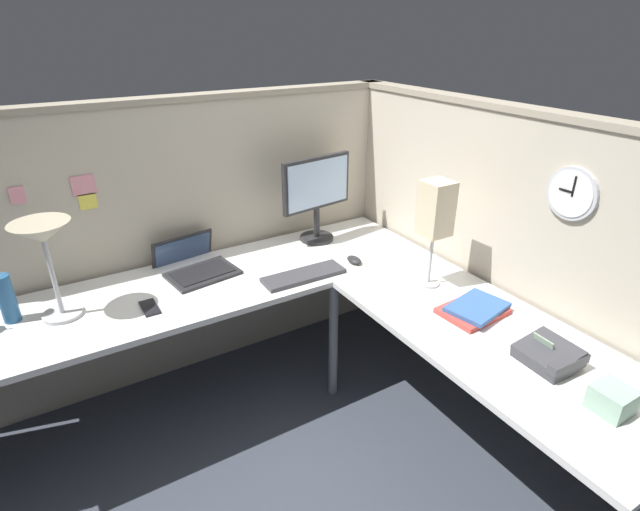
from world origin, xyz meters
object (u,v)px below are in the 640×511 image
cell_phone (150,308)px  computer_mouse (354,260)px  laptop (194,264)px  tissue_box (612,400)px  desk_lamp_paper (436,212)px  thermos_flask (7,299)px  book_stack (474,309)px  desk_lamp_dome (43,241)px  monitor (317,193)px  office_phone (550,356)px  keyboard (304,275)px  wall_clock (573,193)px

cell_phone → computer_mouse: bearing=-5.0°
laptop → tissue_box: 1.94m
desk_lamp_paper → thermos_flask: bearing=158.8°
laptop → tissue_box: size_ratio=3.55×
book_stack → cell_phone: bearing=147.3°
desk_lamp_dome → book_stack: (1.58, -0.93, -0.34)m
monitor → office_phone: monitor is taller
thermos_flask → computer_mouse: bearing=-10.8°
cell_phone → desk_lamp_paper: size_ratio=0.27×
cell_phone → tissue_box: tissue_box is taller
monitor → office_phone: 1.50m
computer_mouse → thermos_flask: 1.63m
thermos_flask → office_phone: (1.74, -1.40, -0.07)m
thermos_flask → book_stack: bearing=-29.5°
desk_lamp_dome → tissue_box: desk_lamp_dome is taller
computer_mouse → cell_phone: computer_mouse is taller
computer_mouse → book_stack: book_stack is taller
computer_mouse → desk_lamp_dome: 1.47m
laptop → thermos_flask: thermos_flask is taller
laptop → monitor: bearing=-0.4°
monitor → thermos_flask: monitor is taller
keyboard → desk_lamp_paper: size_ratio=0.81×
laptop → cell_phone: (-0.30, -0.28, -0.02)m
desk_lamp_dome → tissue_box: (1.51, -1.60, -0.32)m
computer_mouse → desk_lamp_dome: (-1.41, 0.24, 0.35)m
laptop → wall_clock: (1.23, -1.23, 0.53)m
desk_lamp_paper → wall_clock: (0.28, -0.46, 0.17)m
book_stack → keyboard: bearing=125.0°
computer_mouse → thermos_flask: bearing=169.2°
thermos_flask → desk_lamp_paper: size_ratio=0.42×
tissue_box → wall_clock: bearing=54.9°
computer_mouse → wall_clock: bearing=-61.4°
laptop → office_phone: laptop is taller
thermos_flask → desk_lamp_dome: bearing=-19.6°
desk_lamp_paper → laptop: bearing=141.0°
book_stack → tissue_box: bearing=-95.9°
office_phone → keyboard: bearing=112.6°
keyboard → cell_phone: size_ratio=2.99×
desk_lamp_paper → wall_clock: wall_clock is taller
desk_lamp_dome → cell_phone: bearing=-22.3°
laptop → computer_mouse: laptop is taller
desk_lamp_paper → monitor: bearing=104.2°
monitor → desk_lamp_paper: 0.79m
computer_mouse → office_phone: 1.11m
office_phone → tissue_box: office_phone is taller
computer_mouse → wall_clock: size_ratio=0.47×
thermos_flask → book_stack: size_ratio=0.72×
desk_lamp_paper → tissue_box: desk_lamp_paper is taller
computer_mouse → book_stack: bearing=-76.3°
book_stack → computer_mouse: bearing=103.7°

